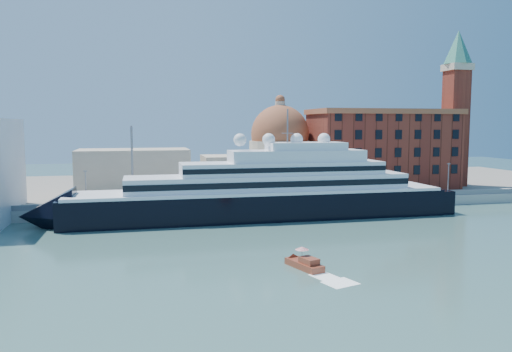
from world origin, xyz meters
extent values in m
plane|color=#355D57|center=(0.00, 0.00, 0.00)|extent=(400.00, 400.00, 0.00)
cube|color=gray|center=(0.00, 34.00, 1.25)|extent=(180.00, 10.00, 2.50)
cube|color=slate|center=(0.00, 75.00, 1.00)|extent=(260.00, 72.00, 2.00)
cube|color=slate|center=(0.00, 29.50, 3.10)|extent=(180.00, 0.10, 1.20)
cube|color=black|center=(7.32, 23.00, 2.37)|extent=(83.97, 12.92, 7.00)
cone|color=black|center=(-36.81, 23.00, 2.37)|extent=(10.77, 12.92, 12.92)
cube|color=black|center=(49.31, 23.00, 2.15)|extent=(6.46, 11.84, 6.46)
cube|color=white|center=(7.32, 23.00, 6.14)|extent=(81.81, 13.13, 0.65)
cube|color=white|center=(9.48, 23.00, 8.07)|extent=(62.44, 10.77, 3.23)
cube|color=black|center=(9.48, 17.62, 8.07)|extent=(62.44, 0.15, 1.29)
cube|color=white|center=(12.71, 23.00, 11.09)|extent=(45.21, 9.69, 2.80)
cube|color=white|center=(15.93, 23.00, 13.78)|extent=(30.14, 8.61, 2.58)
cube|color=white|center=(18.09, 23.00, 15.93)|extent=(17.22, 7.54, 1.72)
cylinder|color=slate|center=(13.78, 23.00, 20.45)|extent=(0.32, 0.32, 7.54)
sphere|color=white|center=(3.02, 23.00, 17.44)|extent=(2.80, 2.80, 2.80)
sphere|color=white|center=(9.48, 23.00, 17.44)|extent=(2.80, 2.80, 2.80)
sphere|color=white|center=(15.93, 23.00, 17.44)|extent=(2.80, 2.80, 2.80)
sphere|color=white|center=(22.39, 23.00, 17.44)|extent=(2.80, 2.80, 2.80)
cube|color=maroon|center=(4.57, -16.49, 0.40)|extent=(4.26, 7.19, 1.14)
cube|color=maroon|center=(4.91, -17.58, 1.37)|extent=(2.60, 3.26, 0.91)
cylinder|color=slate|center=(4.39, -15.95, 1.82)|extent=(0.07, 0.07, 1.82)
cone|color=red|center=(4.39, -15.95, 2.84)|extent=(2.05, 2.05, 0.46)
cube|color=maroon|center=(52.00, 52.00, 13.00)|extent=(42.00, 18.00, 22.00)
cube|color=brown|center=(52.00, 52.00, 24.50)|extent=(43.00, 19.00, 1.50)
cube|color=maroon|center=(76.00, 52.00, 19.50)|extent=(6.00, 6.00, 35.00)
cube|color=beige|center=(76.00, 52.00, 38.00)|extent=(7.00, 7.00, 2.00)
cone|color=#387C68|center=(76.00, 52.00, 44.00)|extent=(8.40, 8.40, 10.00)
cylinder|color=beige|center=(22.00, 58.00, 9.00)|extent=(18.00, 18.00, 14.00)
sphere|color=brown|center=(22.00, 58.00, 18.00)|extent=(17.00, 17.00, 17.00)
cylinder|color=beige|center=(22.00, 58.00, 26.00)|extent=(3.00, 3.00, 3.00)
cube|color=beige|center=(8.00, 56.00, 7.00)|extent=(18.00, 14.00, 10.00)
cube|color=beige|center=(-20.00, 58.00, 8.00)|extent=(30.00, 16.00, 12.00)
cylinder|color=slate|center=(-30.00, 31.00, 6.50)|extent=(0.24, 0.24, 8.00)
cube|color=slate|center=(-30.00, 31.00, 10.60)|extent=(0.80, 0.30, 0.25)
cylinder|color=slate|center=(0.00, 31.00, 6.50)|extent=(0.24, 0.24, 8.00)
cube|color=slate|center=(0.00, 31.00, 10.60)|extent=(0.80, 0.30, 0.25)
cylinder|color=slate|center=(30.00, 31.00, 6.50)|extent=(0.24, 0.24, 8.00)
cube|color=slate|center=(30.00, 31.00, 10.60)|extent=(0.80, 0.30, 0.25)
cylinder|color=slate|center=(60.00, 31.00, 6.50)|extent=(0.24, 0.24, 8.00)
cube|color=slate|center=(60.00, 31.00, 10.60)|extent=(0.80, 0.30, 0.25)
cylinder|color=slate|center=(-20.00, 33.00, 11.50)|extent=(0.50, 0.50, 18.00)
camera|label=1|loc=(-18.23, -83.46, 20.64)|focal=35.00mm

